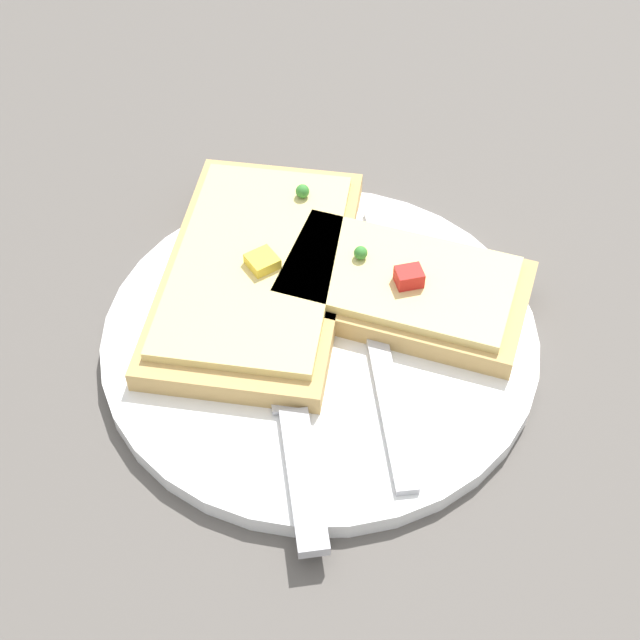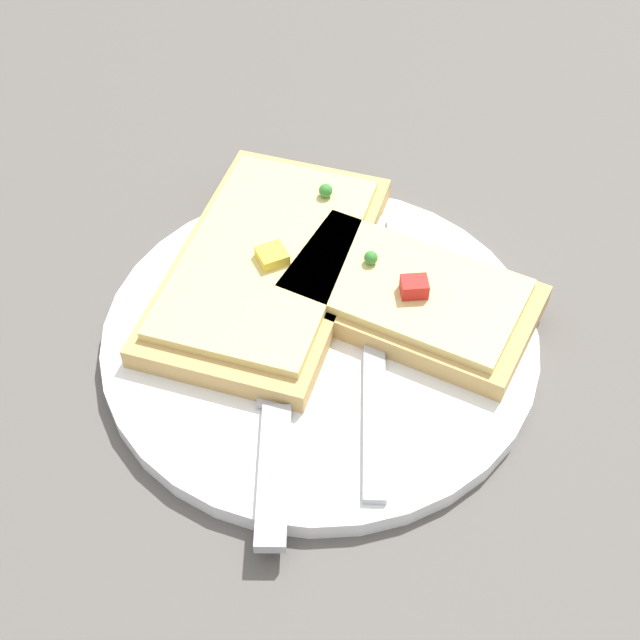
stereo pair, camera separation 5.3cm
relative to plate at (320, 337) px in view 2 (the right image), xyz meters
The scene contains 7 objects.
ground_plane 0.01m from the plate, ahead, with size 4.00×4.00×0.00m, color #56514C.
plate is the anchor object (origin of this frame).
fork 0.03m from the plate, 17.70° to the left, with size 0.06×0.22×0.01m.
knife 0.06m from the plate, 104.04° to the right, with size 0.07×0.23×0.01m.
pizza_slice_main 0.06m from the plate, 137.68° to the left, with size 0.12×0.20×0.03m.
pizza_slice_corner 0.06m from the plate, 35.65° to the left, with size 0.17×0.12×0.03m.
crumb_scatter 0.04m from the plate, 26.25° to the left, with size 0.13×0.03×0.01m.
Camera 2 is at (0.08, -0.34, 0.42)m, focal length 50.00 mm.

